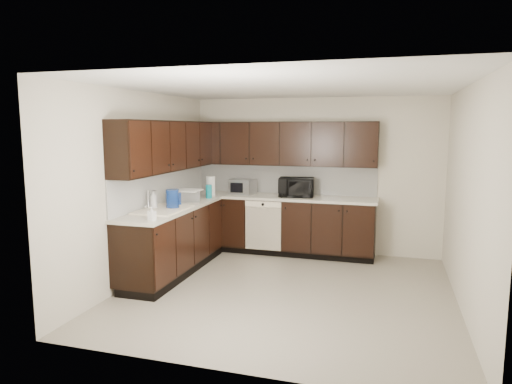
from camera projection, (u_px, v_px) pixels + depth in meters
The scene contains 20 objects.
floor at pixel (287, 291), 5.69m from camera, with size 4.00×4.00×0.00m, color gray.
ceiling at pixel (289, 87), 5.34m from camera, with size 4.00×4.00×0.00m, color white.
wall_back at pixel (314, 176), 7.42m from camera, with size 4.00×0.02×2.50m, color beige.
wall_left at pixel (141, 186), 6.08m from camera, with size 0.02×4.00×2.50m, color beige.
wall_right at pixel (467, 199), 4.95m from camera, with size 0.02×4.00×2.50m, color beige.
wall_front at pixel (232, 226), 3.62m from camera, with size 4.00×0.02×2.50m, color beige.
lower_cabinets at pixel (239, 234), 6.97m from camera, with size 3.00×2.80×0.90m.
countertop at pixel (238, 201), 6.90m from camera, with size 3.03×2.83×0.04m.
backsplash at pixel (230, 182), 7.12m from camera, with size 3.00×2.80×0.48m.
upper_cabinets at pixel (234, 145), 6.90m from camera, with size 3.00×2.80×0.70m.
dishwasher at pixel (263, 223), 7.15m from camera, with size 0.58×0.04×0.78m.
sink at pixel (163, 215), 6.03m from camera, with size 0.54×0.82×0.42m.
microwave at pixel (296, 187), 7.21m from camera, with size 0.54×0.37×0.30m, color black.
soap_bottle_a at pixel (152, 214), 5.35m from camera, with size 0.08×0.08×0.17m, color gray.
soap_bottle_b at pixel (153, 199), 6.13m from camera, with size 0.10×0.10×0.26m, color gray.
toaster_oven at pixel (242, 187), 7.50m from camera, with size 0.39×0.29×0.24m, color #AAAAAC.
storage_bin at pixel (185, 196), 6.77m from camera, with size 0.42×0.31×0.16m, color silver.
blue_pitcher at pixel (173, 199), 6.11m from camera, with size 0.18×0.18×0.26m, color navy.
teal_tumbler at pixel (209, 191), 7.05m from camera, with size 0.09×0.09×0.21m, color #0D8293.
paper_towel_roll at pixel (211, 186), 7.26m from camera, with size 0.14×0.14×0.32m, color silver.
Camera 1 is at (1.19, -5.35, 2.02)m, focal length 32.00 mm.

